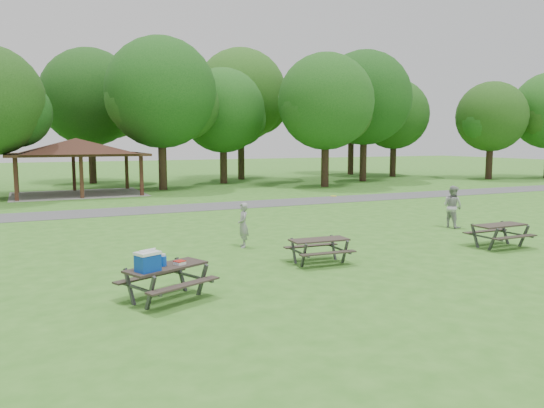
{
  "coord_description": "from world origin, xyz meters",
  "views": [
    {
      "loc": [
        -7.24,
        -13.56,
        3.67
      ],
      "look_at": [
        1.0,
        4.0,
        1.3
      ],
      "focal_mm": 35.0,
      "sensor_mm": 36.0,
      "label": 1
    }
  ],
  "objects_px": {
    "frisbee_thrower": "(243,225)",
    "picnic_table_middle": "(319,245)",
    "picnic_table_near": "(161,269)",
    "frisbee_catcher": "(453,207)"
  },
  "relations": [
    {
      "from": "frisbee_thrower",
      "to": "picnic_table_middle",
      "type": "bearing_deg",
      "value": 31.35
    },
    {
      "from": "picnic_table_near",
      "to": "frisbee_catcher",
      "type": "bearing_deg",
      "value": 20.32
    },
    {
      "from": "picnic_table_near",
      "to": "frisbee_catcher",
      "type": "height_order",
      "value": "frisbee_catcher"
    },
    {
      "from": "picnic_table_middle",
      "to": "frisbee_catcher",
      "type": "height_order",
      "value": "frisbee_catcher"
    },
    {
      "from": "frisbee_thrower",
      "to": "frisbee_catcher",
      "type": "bearing_deg",
      "value": 101.61
    },
    {
      "from": "picnic_table_near",
      "to": "frisbee_thrower",
      "type": "relative_size",
      "value": 1.53
    },
    {
      "from": "picnic_table_near",
      "to": "frisbee_thrower",
      "type": "xyz_separation_m",
      "value": [
        4.0,
        4.93,
        0.01
      ]
    },
    {
      "from": "picnic_table_near",
      "to": "frisbee_thrower",
      "type": "distance_m",
      "value": 6.35
    },
    {
      "from": "picnic_table_middle",
      "to": "frisbee_thrower",
      "type": "bearing_deg",
      "value": 110.06
    },
    {
      "from": "picnic_table_middle",
      "to": "frisbee_catcher",
      "type": "bearing_deg",
      "value": 21.21
    }
  ]
}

